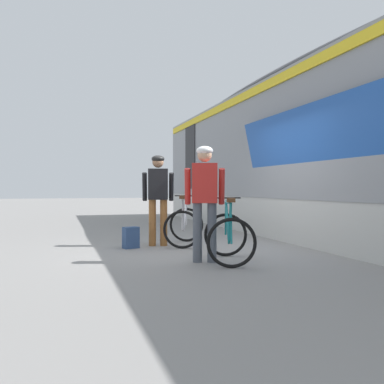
{
  "coord_description": "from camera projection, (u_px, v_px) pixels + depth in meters",
  "views": [
    {
      "loc": [
        -2.64,
        -7.18,
        1.13
      ],
      "look_at": [
        -0.25,
        0.38,
        1.05
      ],
      "focal_mm": 39.07,
      "sensor_mm": 36.0,
      "label": 1
    }
  ],
  "objects": [
    {
      "name": "ground_plane",
      "position": [
        211.0,
        249.0,
        7.65
      ],
      "size": [
        80.0,
        80.0,
        0.0
      ],
      "primitive_type": "plane",
      "color": "gray"
    },
    {
      "name": "bicycle_far_teal",
      "position": [
        228.0,
        236.0,
        6.35
      ],
      "size": [
        1.0,
        1.23,
        0.99
      ],
      "color": "black",
      "rests_on": "ground"
    },
    {
      "name": "cyclist_near_in_dark",
      "position": [
        158.0,
        192.0,
        8.12
      ],
      "size": [
        0.65,
        0.4,
        1.76
      ],
      "color": "#935B2D",
      "rests_on": "ground"
    },
    {
      "name": "bicycle_near_silver",
      "position": [
        184.0,
        225.0,
        8.23
      ],
      "size": [
        1.05,
        1.25,
        0.99
      ],
      "color": "black",
      "rests_on": "ground"
    },
    {
      "name": "train_car",
      "position": [
        321.0,
        153.0,
        9.9
      ],
      "size": [
        3.22,
        16.04,
        3.88
      ],
      "color": "gray",
      "rests_on": "ground"
    },
    {
      "name": "cyclist_far_in_red",
      "position": [
        205.0,
        193.0,
        6.32
      ],
      "size": [
        0.66,
        0.44,
        1.76
      ],
      "color": "#4C515B",
      "rests_on": "ground"
    },
    {
      "name": "backpack_on_platform",
      "position": [
        131.0,
        238.0,
        7.78
      ],
      "size": [
        0.32,
        0.25,
        0.4
      ],
      "primitive_type": "cube",
      "rotation": [
        0.0,
        0.0,
        0.3
      ],
      "color": "navy",
      "rests_on": "ground"
    }
  ]
}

